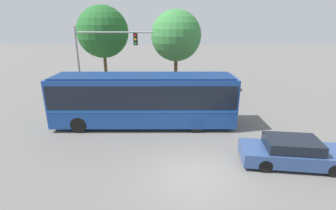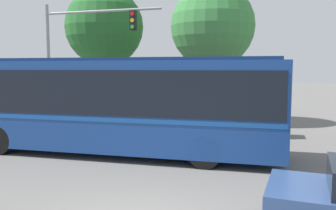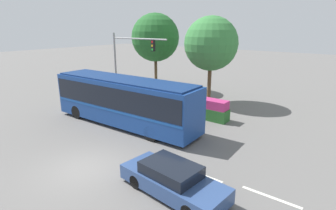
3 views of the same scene
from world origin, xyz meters
The scene contains 9 objects.
ground_plane centered at (0.00, 0.00, 0.00)m, with size 140.00×140.00×0.00m, color slate.
city_bus centered at (-2.86, 5.48, 1.88)m, with size 11.46×2.98×3.31m.
sedan_foreground centered at (4.63, 1.03, 0.62)m, with size 4.84×2.20×1.30m.
traffic_light_pole centered at (-7.01, 9.94, 4.10)m, with size 6.12×0.24×6.13m.
flowering_hedge centered at (-1.28, 10.14, 0.75)m, with size 8.04×1.01×1.53m.
street_tree_left centered at (-7.90, 14.93, 5.55)m, with size 4.91×4.91×8.02m.
street_tree_centre centered at (-0.87, 13.92, 5.25)m, with size 4.60×4.60×7.57m.
lane_stripe_near centered at (4.76, 2.99, 0.01)m, with size 2.40×0.16×0.01m, color silver.
lane_stripe_mid centered at (8.00, 3.23, 0.01)m, with size 2.40×0.16×0.01m, color silver.
Camera 3 is at (10.35, -6.72, 6.68)m, focal length 28.50 mm.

